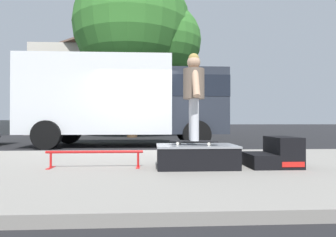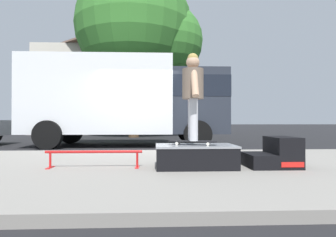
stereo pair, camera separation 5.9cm
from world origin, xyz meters
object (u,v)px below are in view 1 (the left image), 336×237
grind_rail (95,155)px  skateboard (194,141)px  street_tree_main (139,30)px  box_truck (127,98)px  kicker_ramp (276,154)px  skater_kid (194,89)px  skate_box (196,155)px

grind_rail → skateboard: bearing=-2.1°
street_tree_main → box_truck: bearing=-91.8°
skateboard → street_tree_main: size_ratio=0.09×
box_truck → street_tree_main: (0.17, 5.23, 4.16)m
skateboard → box_truck: size_ratio=0.12×
kicker_ramp → skater_kid: size_ratio=0.57×
skater_kid → skateboard: bearing=90.0°
skate_box → skater_kid: (-0.04, 0.01, 1.08)m
skateboard → skater_kid: skater_kid is taller
kicker_ramp → box_truck: bearing=118.2°
skate_box → street_tree_main: bearing=97.8°
grind_rail → skateboard: (1.60, -0.06, 0.21)m
kicker_ramp → skateboard: 1.38m
kicker_ramp → box_truck: (-2.95, 5.49, 1.38)m
grind_rail → box_truck: size_ratio=0.23×
skater_kid → skate_box: bearing=-10.4°
street_tree_main → grind_rail: bearing=-91.0°
kicker_ramp → street_tree_main: size_ratio=0.09×
grind_rail → box_truck: (0.01, 5.43, 1.37)m
grind_rail → kicker_ramp: bearing=-1.3°
skate_box → skateboard: bearing=169.6°
skate_box → street_tree_main: 12.16m
kicker_ramp → skater_kid: bearing=179.7°
skate_box → skateboard: size_ratio=1.60×
skateboard → kicker_ramp: bearing=-0.3°
skate_box → skateboard: (-0.04, 0.01, 0.23)m
box_truck → kicker_ramp: bearing=-61.8°
skater_kid → street_tree_main: bearing=97.6°
kicker_ramp → skateboard: size_ratio=1.00×
grind_rail → skater_kid: bearing=-2.1°
grind_rail → street_tree_main: street_tree_main is taller
street_tree_main → kicker_ramp: bearing=-75.5°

